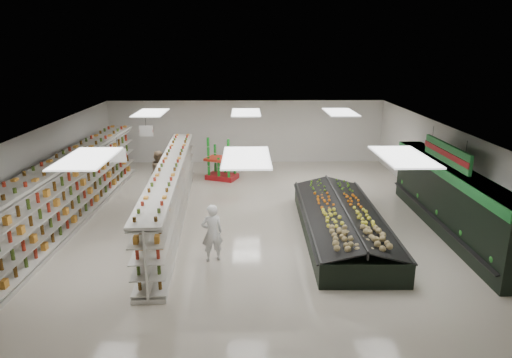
{
  "coord_description": "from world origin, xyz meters",
  "views": [
    {
      "loc": [
        -0.01,
        -15.2,
        5.89
      ],
      "look_at": [
        0.34,
        0.45,
        1.28
      ],
      "focal_mm": 32.0,
      "sensor_mm": 36.0,
      "label": 1
    }
  ],
  "objects_px": {
    "gondola_center": "(171,194)",
    "produce_island": "(341,221)",
    "shopper_main": "(212,233)",
    "shopper_background": "(160,172)",
    "gondola_left": "(66,196)",
    "soda_endcap": "(222,161)"
  },
  "relations": [
    {
      "from": "produce_island",
      "to": "shopper_main",
      "type": "height_order",
      "value": "shopper_main"
    },
    {
      "from": "gondola_center",
      "to": "shopper_main",
      "type": "height_order",
      "value": "gondola_center"
    },
    {
      "from": "soda_endcap",
      "to": "produce_island",
      "type": "bearing_deg",
      "value": -57.49
    },
    {
      "from": "shopper_main",
      "to": "shopper_background",
      "type": "bearing_deg",
      "value": -84.96
    },
    {
      "from": "soda_endcap",
      "to": "gondola_left",
      "type": "bearing_deg",
      "value": -131.97
    },
    {
      "from": "soda_endcap",
      "to": "shopper_background",
      "type": "distance_m",
      "value": 3.18
    },
    {
      "from": "produce_island",
      "to": "shopper_background",
      "type": "relative_size",
      "value": 3.89
    },
    {
      "from": "gondola_left",
      "to": "soda_endcap",
      "type": "distance_m",
      "value": 7.36
    },
    {
      "from": "gondola_left",
      "to": "shopper_background",
      "type": "height_order",
      "value": "gondola_left"
    },
    {
      "from": "shopper_main",
      "to": "shopper_background",
      "type": "distance_m",
      "value": 6.67
    },
    {
      "from": "gondola_left",
      "to": "shopper_background",
      "type": "distance_m",
      "value": 4.23
    },
    {
      "from": "gondola_left",
      "to": "produce_island",
      "type": "distance_m",
      "value": 9.15
    },
    {
      "from": "soda_endcap",
      "to": "shopper_background",
      "type": "height_order",
      "value": "shopper_background"
    },
    {
      "from": "gondola_left",
      "to": "shopper_main",
      "type": "xyz_separation_m",
      "value": [
        5.06,
        -2.75,
        -0.21
      ]
    },
    {
      "from": "gondola_center",
      "to": "soda_endcap",
      "type": "bearing_deg",
      "value": 69.94
    },
    {
      "from": "gondola_center",
      "to": "produce_island",
      "type": "xyz_separation_m",
      "value": [
        5.66,
        -1.62,
        -0.43
      ]
    },
    {
      "from": "produce_island",
      "to": "shopper_background",
      "type": "distance_m",
      "value": 7.95
    },
    {
      "from": "gondola_center",
      "to": "gondola_left",
      "type": "bearing_deg",
      "value": -173.18
    },
    {
      "from": "shopper_background",
      "to": "shopper_main",
      "type": "bearing_deg",
      "value": -146.26
    },
    {
      "from": "shopper_main",
      "to": "shopper_background",
      "type": "height_order",
      "value": "shopper_background"
    },
    {
      "from": "gondola_left",
      "to": "shopper_main",
      "type": "height_order",
      "value": "gondola_left"
    },
    {
      "from": "soda_endcap",
      "to": "shopper_main",
      "type": "xyz_separation_m",
      "value": [
        0.14,
        -8.22,
        -0.02
      ]
    }
  ]
}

